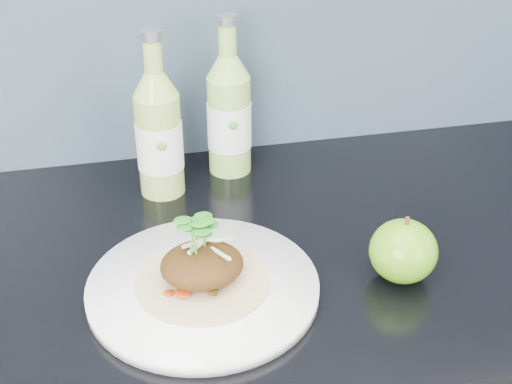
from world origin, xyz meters
The scene contains 5 objects.
dinner_plate centered at (-0.09, 1.61, 0.91)m, with size 0.34×0.34×0.02m.
pork_taco centered at (-0.09, 1.61, 0.95)m, with size 0.17×0.17×0.10m.
green_apple centered at (0.16, 1.59, 0.94)m, with size 0.11×0.11×0.09m.
cider_bottle_left centered at (-0.11, 1.86, 1.00)m, with size 0.09×0.09×0.25m.
cider_bottle_right centered at (0.00, 1.91, 1.00)m, with size 0.09×0.09×0.25m.
Camera 1 is at (-0.17, 0.92, 1.46)m, focal length 50.00 mm.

